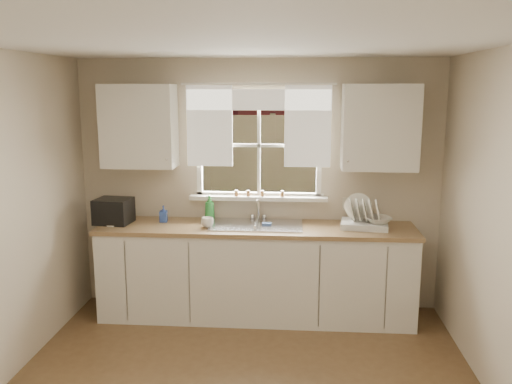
# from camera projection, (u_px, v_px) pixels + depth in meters

# --- Properties ---
(room_walls) EXTENTS (3.62, 4.02, 2.50)m
(room_walls) POSITION_uv_depth(u_px,v_px,m) (235.00, 245.00, 3.42)
(room_walls) COLOR beige
(room_walls) RESTS_ON ground
(ceiling) EXTENTS (3.60, 4.00, 0.02)m
(ceiling) POSITION_uv_depth(u_px,v_px,m) (235.00, 39.00, 3.24)
(ceiling) COLOR silver
(ceiling) RESTS_ON room_walls
(window) EXTENTS (1.38, 0.16, 1.06)m
(window) POSITION_uv_depth(u_px,v_px,m) (259.00, 162.00, 5.39)
(window) COLOR white
(window) RESTS_ON room_walls
(curtains) EXTENTS (1.50, 0.03, 0.81)m
(curtains) POSITION_uv_depth(u_px,v_px,m) (258.00, 117.00, 5.26)
(curtains) COLOR white
(curtains) RESTS_ON room_walls
(base_cabinets) EXTENTS (3.00, 0.62, 0.87)m
(base_cabinets) POSITION_uv_depth(u_px,v_px,m) (256.00, 273.00, 5.28)
(base_cabinets) COLOR white
(base_cabinets) RESTS_ON ground
(countertop) EXTENTS (3.04, 0.65, 0.04)m
(countertop) POSITION_uv_depth(u_px,v_px,m) (256.00, 228.00, 5.19)
(countertop) COLOR olive
(countertop) RESTS_ON base_cabinets
(upper_cabinet_left) EXTENTS (0.70, 0.33, 0.80)m
(upper_cabinet_left) POSITION_uv_depth(u_px,v_px,m) (139.00, 126.00, 5.24)
(upper_cabinet_left) COLOR white
(upper_cabinet_left) RESTS_ON room_walls
(upper_cabinet_right) EXTENTS (0.70, 0.33, 0.80)m
(upper_cabinet_right) POSITION_uv_depth(u_px,v_px,m) (380.00, 127.00, 5.06)
(upper_cabinet_right) COLOR white
(upper_cabinet_right) RESTS_ON room_walls
(wall_outlet) EXTENTS (0.08, 0.01, 0.12)m
(wall_outlet) POSITION_uv_depth(u_px,v_px,m) (347.00, 204.00, 5.39)
(wall_outlet) COLOR beige
(wall_outlet) RESTS_ON room_walls
(sill_jars) EXTENTS (0.50, 0.04, 0.06)m
(sill_jars) POSITION_uv_depth(u_px,v_px,m) (257.00, 193.00, 5.39)
(sill_jars) COLOR brown
(sill_jars) RESTS_ON window
(backyard) EXTENTS (20.00, 10.00, 6.13)m
(backyard) POSITION_uv_depth(u_px,v_px,m) (309.00, 27.00, 11.25)
(backyard) COLOR #335421
(backyard) RESTS_ON ground
(sink) EXTENTS (0.88, 0.52, 0.40)m
(sink) POSITION_uv_depth(u_px,v_px,m) (256.00, 233.00, 5.23)
(sink) COLOR #B7B7BC
(sink) RESTS_ON countertop
(dish_rack) EXTENTS (0.47, 0.38, 0.31)m
(dish_rack) POSITION_uv_depth(u_px,v_px,m) (364.00, 219.00, 5.13)
(dish_rack) COLOR silver
(dish_rack) RESTS_ON countertop
(bowl) EXTENTS (0.30, 0.30, 0.06)m
(bowl) POSITION_uv_depth(u_px,v_px,m) (378.00, 220.00, 5.07)
(bowl) COLOR white
(bowl) RESTS_ON dish_rack
(soap_bottle_a) EXTENTS (0.13, 0.13, 0.26)m
(soap_bottle_a) POSITION_uv_depth(u_px,v_px,m) (210.00, 208.00, 5.38)
(soap_bottle_a) COLOR green
(soap_bottle_a) RESTS_ON countertop
(soap_bottle_b) EXTENTS (0.08, 0.08, 0.16)m
(soap_bottle_b) POSITION_uv_depth(u_px,v_px,m) (163.00, 214.00, 5.34)
(soap_bottle_b) COLOR #2E4EAC
(soap_bottle_b) RESTS_ON countertop
(soap_bottle_c) EXTENTS (0.13, 0.13, 0.15)m
(soap_bottle_c) POSITION_uv_depth(u_px,v_px,m) (129.00, 212.00, 5.41)
(soap_bottle_c) COLOR beige
(soap_bottle_c) RESTS_ON countertop
(saucer) EXTENTS (0.16, 0.16, 0.01)m
(saucer) POSITION_uv_depth(u_px,v_px,m) (113.00, 224.00, 5.23)
(saucer) COLOR white
(saucer) RESTS_ON countertop
(cup) EXTENTS (0.15, 0.15, 0.09)m
(cup) POSITION_uv_depth(u_px,v_px,m) (207.00, 222.00, 5.14)
(cup) COLOR silver
(cup) RESTS_ON countertop
(black_appliance) EXTENTS (0.36, 0.32, 0.24)m
(black_appliance) POSITION_uv_depth(u_px,v_px,m) (114.00, 211.00, 5.28)
(black_appliance) COLOR black
(black_appliance) RESTS_ON countertop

